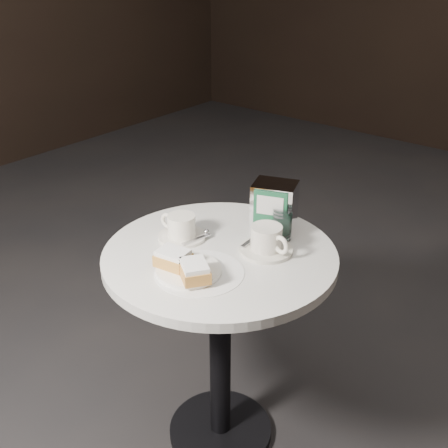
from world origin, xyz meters
TOP-DOWN VIEW (x-y plane):
  - ground at (0.00, 0.00)m, footprint 7.00×7.00m
  - cafe_table at (0.00, 0.00)m, footprint 0.70×0.70m
  - sugar_spill at (0.03, -0.13)m, footprint 0.33×0.33m
  - beignet_plate at (0.01, -0.16)m, footprint 0.21×0.21m
  - coffee_cup_left at (-0.15, -0.01)m, footprint 0.16×0.16m
  - coffee_cup_right at (0.11, 0.09)m, footprint 0.19×0.19m
  - water_glass_left at (-0.00, 0.23)m, footprint 0.10×0.10m
  - water_glass_right at (0.10, 0.19)m, footprint 0.08×0.08m
  - napkin_dispenser at (0.04, 0.23)m, footprint 0.16×0.15m

SIDE VIEW (x-z plane):
  - ground at x=0.00m, z-range 0.00..0.00m
  - cafe_table at x=0.00m, z-range 0.17..0.92m
  - sugar_spill at x=0.03m, z-range 0.74..0.75m
  - beignet_plate at x=0.01m, z-range 0.74..0.80m
  - coffee_cup_left at x=-0.15m, z-range 0.74..0.82m
  - coffee_cup_right at x=0.11m, z-range 0.74..0.82m
  - water_glass_right at x=0.10m, z-range 0.74..0.84m
  - water_glass_left at x=0.00m, z-range 0.74..0.86m
  - napkin_dispenser at x=0.04m, z-range 0.75..0.90m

